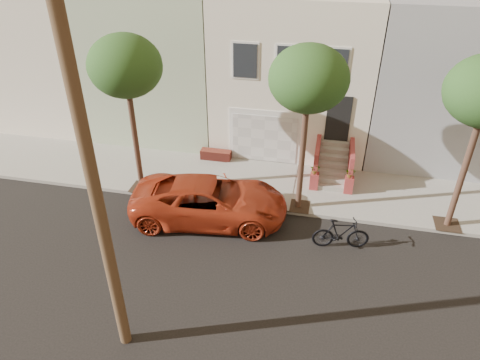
# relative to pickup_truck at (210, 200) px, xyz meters

# --- Properties ---
(ground) EXTENTS (90.00, 90.00, 0.00)m
(ground) POSITION_rel_pickup_truck_xyz_m (2.21, -2.66, -0.80)
(ground) COLOR black
(ground) RESTS_ON ground
(sidewalk) EXTENTS (40.00, 3.70, 0.15)m
(sidewalk) POSITION_rel_pickup_truck_xyz_m (2.21, 2.69, -0.73)
(sidewalk) COLOR gray
(sidewalk) RESTS_ON ground
(house_row) EXTENTS (33.10, 11.70, 7.00)m
(house_row) POSITION_rel_pickup_truck_xyz_m (2.21, 8.53, 2.84)
(house_row) COLOR beige
(house_row) RESTS_ON sidewalk
(tree_left) EXTENTS (2.70, 2.57, 6.30)m
(tree_left) POSITION_rel_pickup_truck_xyz_m (-3.29, 1.24, 4.45)
(tree_left) COLOR #2D2116
(tree_left) RESTS_ON sidewalk
(tree_mid) EXTENTS (2.70, 2.57, 6.30)m
(tree_mid) POSITION_rel_pickup_truck_xyz_m (3.21, 1.24, 4.45)
(tree_mid) COLOR #2D2116
(tree_mid) RESTS_ON sidewalk
(pickup_truck) EXTENTS (6.07, 3.39, 1.60)m
(pickup_truck) POSITION_rel_pickup_truck_xyz_m (0.00, 0.00, 0.00)
(pickup_truck) COLOR #A02E16
(pickup_truck) RESTS_ON ground
(motorcycle) EXTENTS (2.02, 0.87, 1.17)m
(motorcycle) POSITION_rel_pickup_truck_xyz_m (4.85, -0.69, -0.21)
(motorcycle) COLOR black
(motorcycle) RESTS_ON ground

